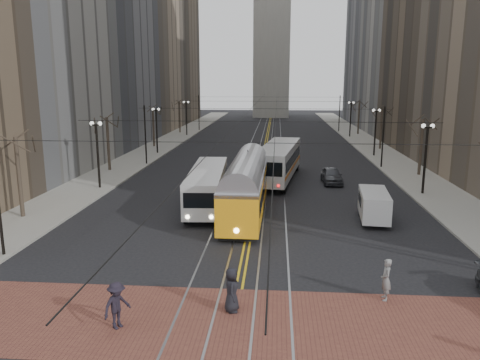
% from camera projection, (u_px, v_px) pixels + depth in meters
% --- Properties ---
extents(ground, '(260.00, 260.00, 0.00)m').
position_uv_depth(ground, '(240.00, 280.00, 22.16)').
color(ground, black).
rests_on(ground, ground).
extents(sidewalk_left, '(5.00, 140.00, 0.15)m').
position_uv_depth(sidewalk_left, '(161.00, 146.00, 67.17)').
color(sidewalk_left, gray).
rests_on(sidewalk_left, ground).
extents(sidewalk_right, '(5.00, 140.00, 0.15)m').
position_uv_depth(sidewalk_right, '(373.00, 148.00, 64.86)').
color(sidewalk_right, gray).
rests_on(sidewalk_right, ground).
extents(crosswalk_band, '(25.00, 6.00, 0.01)m').
position_uv_depth(crosswalk_band, '(232.00, 323.00, 18.26)').
color(crosswalk_band, brown).
rests_on(crosswalk_band, ground).
extents(streetcar_rails, '(4.80, 130.00, 0.02)m').
position_uv_depth(streetcar_rails, '(265.00, 147.00, 66.03)').
color(streetcar_rails, gray).
rests_on(streetcar_rails, ground).
extents(centre_lines, '(0.42, 130.00, 0.01)m').
position_uv_depth(centre_lines, '(265.00, 147.00, 66.03)').
color(centre_lines, gold).
rests_on(centre_lines, ground).
extents(building_left_mid, '(16.00, 20.00, 34.00)m').
position_uv_depth(building_left_mid, '(85.00, 24.00, 65.41)').
color(building_left_mid, slate).
rests_on(building_left_mid, ground).
extents(building_left_far, '(16.00, 20.00, 40.00)m').
position_uv_depth(building_left_far, '(156.00, 31.00, 103.78)').
color(building_left_far, brown).
rests_on(building_left_far, ground).
extents(building_right_mid, '(16.00, 20.00, 34.00)m').
position_uv_depth(building_right_mid, '(461.00, 20.00, 61.49)').
color(building_right_mid, brown).
rests_on(building_right_mid, ground).
extents(building_right_far, '(16.00, 20.00, 40.00)m').
position_uv_depth(building_right_far, '(390.00, 29.00, 99.86)').
color(building_right_far, slate).
rests_on(building_right_far, ground).
extents(lamp_posts, '(27.60, 57.20, 5.60)m').
position_uv_depth(lamp_posts, '(261.00, 143.00, 49.60)').
color(lamp_posts, black).
rests_on(lamp_posts, ground).
extents(street_trees, '(31.68, 53.28, 5.60)m').
position_uv_depth(street_trees, '(263.00, 136.00, 55.94)').
color(street_trees, '#382D23').
rests_on(street_trees, ground).
extents(trolley_wires, '(25.96, 120.00, 6.60)m').
position_uv_depth(trolley_wires, '(263.00, 128.00, 55.33)').
color(trolley_wires, black).
rests_on(trolley_wires, ground).
extents(transit_bus, '(2.98, 11.44, 2.83)m').
position_uv_depth(transit_bus, '(207.00, 188.00, 34.96)').
color(transit_bus, silver).
rests_on(transit_bus, ground).
extents(streetcar, '(2.72, 13.64, 3.21)m').
position_uv_depth(streetcar, '(246.00, 191.00, 33.11)').
color(streetcar, '#FDA716').
rests_on(streetcar, ground).
extents(rear_bus, '(4.54, 13.02, 3.33)m').
position_uv_depth(rear_bus, '(279.00, 163.00, 44.06)').
color(rear_bus, '#BABABA').
rests_on(rear_bus, ground).
extents(cargo_van, '(2.20, 4.73, 2.03)m').
position_uv_depth(cargo_van, '(374.00, 206.00, 31.28)').
color(cargo_van, silver).
rests_on(cargo_van, ground).
extents(sedan_grey, '(1.81, 4.32, 1.46)m').
position_uv_depth(sedan_grey, '(332.00, 175.00, 42.94)').
color(sedan_grey, '#3E4045').
rests_on(sedan_grey, ground).
extents(pedestrian_a, '(0.66, 0.95, 1.87)m').
position_uv_depth(pedestrian_a, '(232.00, 290.00, 19.00)').
color(pedestrian_a, black).
rests_on(pedestrian_a, crosswalk_band).
extents(pedestrian_b, '(0.45, 0.68, 1.84)m').
position_uv_depth(pedestrian_b, '(386.00, 279.00, 20.01)').
color(pedestrian_b, slate).
rests_on(pedestrian_b, crosswalk_band).
extents(pedestrian_d, '(1.22, 1.37, 1.85)m').
position_uv_depth(pedestrian_d, '(117.00, 305.00, 17.71)').
color(pedestrian_d, black).
rests_on(pedestrian_d, crosswalk_band).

